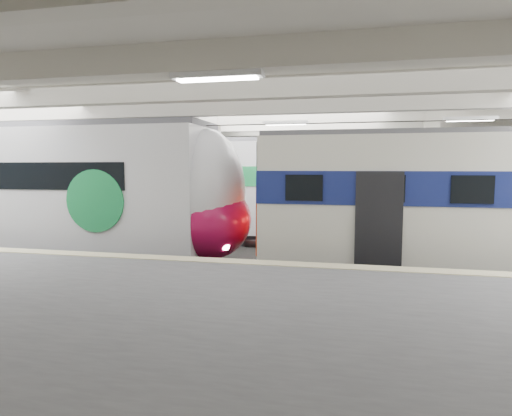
# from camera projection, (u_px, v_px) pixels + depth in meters

# --- Properties ---
(station_hall) EXTENTS (36.00, 24.00, 5.75)m
(station_hall) POSITION_uv_depth(u_px,v_px,m) (265.00, 173.00, 11.56)
(station_hall) COLOR black
(station_hall) RESTS_ON ground
(modern_emu) EXTENTS (15.24, 3.14, 4.85)m
(modern_emu) POSITION_uv_depth(u_px,v_px,m) (57.00, 196.00, 14.99)
(modern_emu) COLOR silver
(modern_emu) RESTS_ON ground
(older_rer) EXTENTS (13.39, 2.96, 4.42)m
(older_rer) POSITION_uv_depth(u_px,v_px,m) (496.00, 205.00, 12.01)
(older_rer) COLOR silver
(older_rer) RESTS_ON ground
(far_train) EXTENTS (14.67, 3.31, 4.64)m
(far_train) POSITION_uv_depth(u_px,v_px,m) (142.00, 188.00, 20.25)
(far_train) COLOR silver
(far_train) RESTS_ON ground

